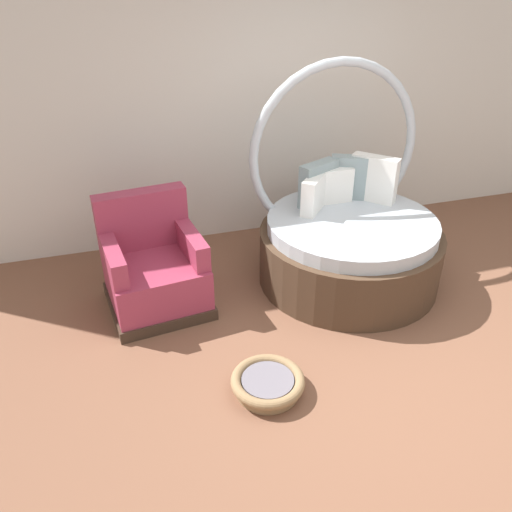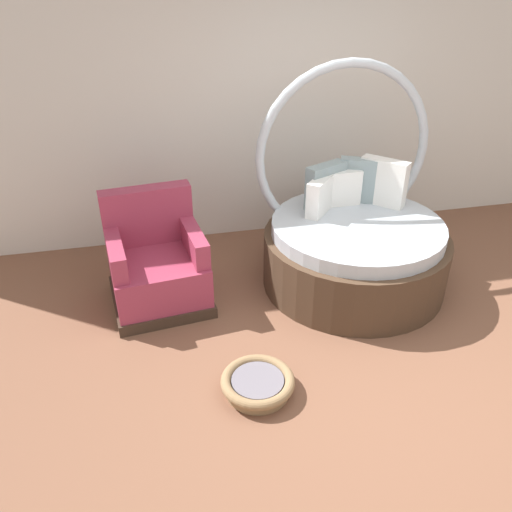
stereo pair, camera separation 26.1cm
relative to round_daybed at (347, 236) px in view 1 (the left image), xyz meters
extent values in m
cube|color=brown|center=(-0.26, -1.29, -0.42)|extent=(8.00, 8.00, 0.02)
cube|color=silver|center=(-0.26, 1.24, 1.15)|extent=(8.00, 0.12, 3.13)
cylinder|color=#473323|center=(0.00, -0.07, -0.16)|extent=(1.62, 1.62, 0.50)
cylinder|color=#B2BCC6|center=(0.00, -0.07, 0.15)|extent=(1.49, 1.49, 0.12)
torus|color=#B2BCC6|center=(0.00, 0.38, 0.67)|extent=(1.62, 0.08, 1.62)
cube|color=white|center=(0.35, 0.25, 0.42)|extent=(0.37, 0.40, 0.43)
cube|color=gray|center=(0.19, 0.35, 0.41)|extent=(0.42, 0.28, 0.41)
cube|color=white|center=(-0.01, 0.32, 0.37)|extent=(0.32, 0.12, 0.32)
cube|color=gray|center=(-0.18, 0.31, 0.41)|extent=(0.41, 0.28, 0.40)
cube|color=white|center=(-0.28, 0.18, 0.37)|extent=(0.30, 0.32, 0.32)
cube|color=#38281E|center=(-1.73, 0.02, -0.36)|extent=(0.89, 0.89, 0.10)
cube|color=#99334C|center=(-1.73, 0.02, -0.14)|extent=(0.84, 0.84, 0.34)
cube|color=#99334C|center=(-1.77, 0.33, 0.28)|extent=(0.77, 0.25, 0.50)
cube|color=#99334C|center=(-2.05, -0.02, 0.14)|extent=(0.20, 0.69, 0.22)
cube|color=#99334C|center=(-1.42, 0.06, 0.14)|extent=(0.20, 0.69, 0.22)
cylinder|color=#8E704C|center=(-1.15, -1.21, -0.38)|extent=(0.44, 0.44, 0.06)
torus|color=#8E704C|center=(-1.15, -1.21, -0.32)|extent=(0.51, 0.51, 0.07)
cylinder|color=slate|center=(-1.15, -1.21, -0.33)|extent=(0.36, 0.36, 0.05)
camera|label=1|loc=(-1.98, -3.64, 2.15)|focal=35.63mm
camera|label=2|loc=(-1.73, -3.71, 2.15)|focal=35.63mm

